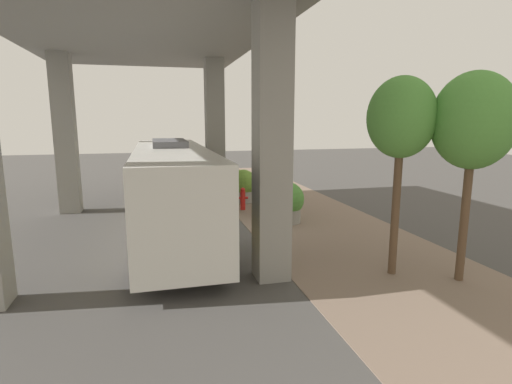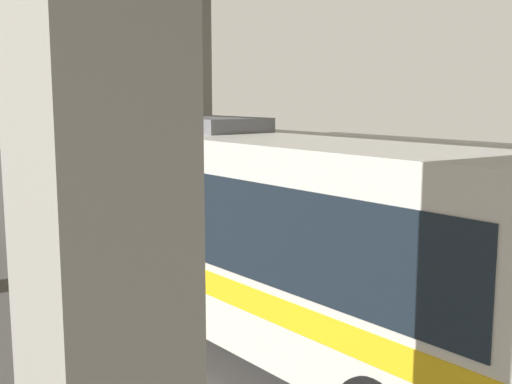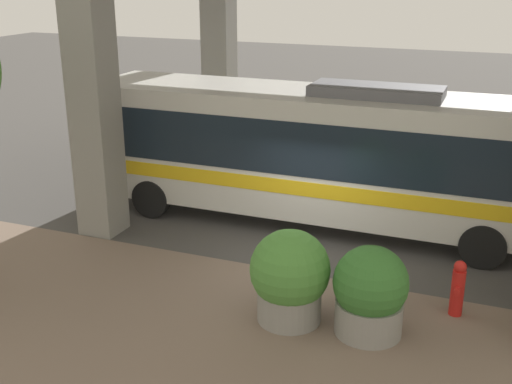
{
  "view_description": "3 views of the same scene",
  "coord_description": "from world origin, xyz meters",
  "px_view_note": "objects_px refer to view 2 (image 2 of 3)",
  "views": [
    {
      "loc": [
        3.55,
        15.27,
        4.38
      ],
      "look_at": [
        -0.04,
        1.23,
        1.74
      ],
      "focal_mm": 28.0,
      "sensor_mm": 36.0,
      "label": 1
    },
    {
      "loc": [
        9.15,
        8.67,
        3.96
      ],
      "look_at": [
        1.39,
        -1.16,
        2.05
      ],
      "focal_mm": 45.0,
      "sensor_mm": 36.0,
      "label": 2
    },
    {
      "loc": [
        -11.77,
        -3.77,
        6.2
      ],
      "look_at": [
        0.07,
        0.87,
        1.69
      ],
      "focal_mm": 45.0,
      "sensor_mm": 36.0,
      "label": 3
    }
  ],
  "objects_px": {
    "bus": "(233,217)",
    "planter_front": "(230,209)",
    "planter_back": "(337,227)",
    "fire_hydrant": "(262,233)",
    "planter_middle": "(386,233)"
  },
  "relations": [
    {
      "from": "planter_back",
      "to": "bus",
      "type": "bearing_deg",
      "value": 24.99
    },
    {
      "from": "fire_hydrant",
      "to": "planter_middle",
      "type": "relative_size",
      "value": 0.63
    },
    {
      "from": "planter_back",
      "to": "fire_hydrant",
      "type": "bearing_deg",
      "value": -48.95
    },
    {
      "from": "bus",
      "to": "planter_middle",
      "type": "xyz_separation_m",
      "value": [
        -4.81,
        -0.75,
        -1.06
      ]
    },
    {
      "from": "fire_hydrant",
      "to": "bus",
      "type": "bearing_deg",
      "value": 45.7
    },
    {
      "from": "bus",
      "to": "planter_front",
      "type": "height_order",
      "value": "bus"
    },
    {
      "from": "planter_middle",
      "to": "planter_front",
      "type": "bearing_deg",
      "value": -79.79
    },
    {
      "from": "bus",
      "to": "planter_back",
      "type": "height_order",
      "value": "bus"
    },
    {
      "from": "planter_front",
      "to": "planter_back",
      "type": "relative_size",
      "value": 1.05
    },
    {
      "from": "bus",
      "to": "planter_back",
      "type": "distance_m",
      "value": 5.33
    },
    {
      "from": "planter_front",
      "to": "fire_hydrant",
      "type": "bearing_deg",
      "value": 77.19
    },
    {
      "from": "bus",
      "to": "planter_front",
      "type": "distance_m",
      "value": 6.88
    },
    {
      "from": "bus",
      "to": "planter_middle",
      "type": "height_order",
      "value": "bus"
    },
    {
      "from": "planter_back",
      "to": "planter_middle",
      "type": "bearing_deg",
      "value": 93.44
    },
    {
      "from": "bus",
      "to": "planter_front",
      "type": "xyz_separation_m",
      "value": [
        -3.95,
        -5.53,
        -1.09
      ]
    }
  ]
}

